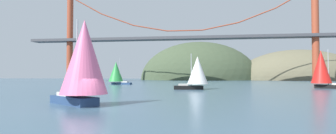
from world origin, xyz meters
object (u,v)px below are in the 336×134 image
at_px(channel_buoy, 71,91).
at_px(sailboat_white_mainsail, 197,71).
at_px(sailboat_red_spinnaker, 322,68).
at_px(sailboat_pink_spinnaker, 83,60).
at_px(sailboat_green_sail, 116,72).

bearing_deg(channel_buoy, sailboat_white_mainsail, 39.07).
xyz_separation_m(sailboat_red_spinnaker, sailboat_pink_spinnaker, (-35.40, -36.88, -0.05)).
distance_m(sailboat_pink_spinnaker, sailboat_white_mainsail, 30.24).
height_order(sailboat_red_spinnaker, sailboat_white_mainsail, sailboat_red_spinnaker).
bearing_deg(sailboat_pink_spinnaker, channel_buoy, 121.83).
relative_size(sailboat_red_spinnaker, channel_buoy, 3.09).
height_order(sailboat_pink_spinnaker, channel_buoy, sailboat_pink_spinnaker).
bearing_deg(sailboat_green_sail, sailboat_white_mainsail, -44.26).
bearing_deg(sailboat_white_mainsail, sailboat_red_spinnaker, 17.37).
bearing_deg(sailboat_green_sail, sailboat_pink_spinnaker, -73.87).
height_order(sailboat_pink_spinnaker, sailboat_white_mainsail, sailboat_pink_spinnaker).
bearing_deg(sailboat_pink_spinnaker, sailboat_white_mainsail, 71.91).
relative_size(sailboat_pink_spinnaker, channel_buoy, 3.07).
relative_size(sailboat_pink_spinnaker, sailboat_white_mainsail, 1.16).
xyz_separation_m(sailboat_pink_spinnaker, sailboat_green_sail, (-15.26, 52.77, -0.57)).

